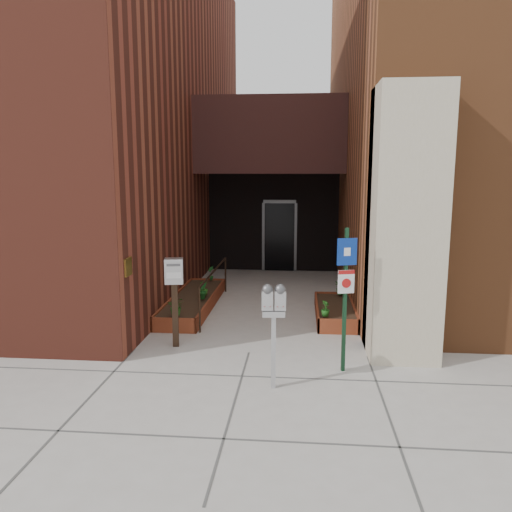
# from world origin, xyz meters

# --- Properties ---
(ground) EXTENTS (80.00, 80.00, 0.00)m
(ground) POSITION_xyz_m (0.00, 0.00, 0.00)
(ground) COLOR #9E9991
(ground) RESTS_ON ground
(architecture) EXTENTS (20.00, 14.60, 10.00)m
(architecture) POSITION_xyz_m (-0.18, 6.89, 4.98)
(architecture) COLOR maroon
(architecture) RESTS_ON ground
(planter_left) EXTENTS (0.90, 3.60, 0.30)m
(planter_left) POSITION_xyz_m (-1.55, 2.70, 0.13)
(planter_left) COLOR maroon
(planter_left) RESTS_ON ground
(planter_right) EXTENTS (0.80, 2.20, 0.30)m
(planter_right) POSITION_xyz_m (1.60, 2.20, 0.13)
(planter_right) COLOR maroon
(planter_right) RESTS_ON ground
(handrail) EXTENTS (0.04, 3.34, 0.90)m
(handrail) POSITION_xyz_m (-1.05, 2.65, 0.75)
(handrail) COLOR black
(handrail) RESTS_ON ground
(parking_meter) EXTENTS (0.35, 0.17, 1.52)m
(parking_meter) POSITION_xyz_m (0.49, -1.35, 1.18)
(parking_meter) COLOR #ACACAF
(parking_meter) RESTS_ON ground
(sign_post) EXTENTS (0.30, 0.11, 2.24)m
(sign_post) POSITION_xyz_m (1.54, -0.65, 1.38)
(sign_post) COLOR #12331D
(sign_post) RESTS_ON ground
(payment_dropbox) EXTENTS (0.35, 0.29, 1.58)m
(payment_dropbox) POSITION_xyz_m (-1.32, 0.21, 1.14)
(payment_dropbox) COLOR black
(payment_dropbox) RESTS_ON ground
(shrub_left_a) EXTENTS (0.36, 0.36, 0.36)m
(shrub_left_a) POSITION_xyz_m (-1.53, 1.10, 0.48)
(shrub_left_a) COLOR #215016
(shrub_left_a) RESTS_ON planter_left
(shrub_left_b) EXTENTS (0.26, 0.26, 0.38)m
(shrub_left_b) POSITION_xyz_m (-1.28, 2.40, 0.49)
(shrub_left_b) COLOR #16501A
(shrub_left_b) RESTS_ON planter_left
(shrub_left_c) EXTENTS (0.24, 0.24, 0.33)m
(shrub_left_c) POSITION_xyz_m (-1.30, 2.72, 0.47)
(shrub_left_c) COLOR #265E1A
(shrub_left_c) RESTS_ON planter_left
(shrub_left_d) EXTENTS (0.27, 0.27, 0.36)m
(shrub_left_d) POSITION_xyz_m (-1.43, 4.30, 0.48)
(shrub_left_d) COLOR #1C6222
(shrub_left_d) RESTS_ON planter_left
(shrub_right_a) EXTENTS (0.24, 0.24, 0.31)m
(shrub_right_a) POSITION_xyz_m (1.35, 1.30, 0.45)
(shrub_right_a) COLOR #1D5718
(shrub_right_a) RESTS_ON planter_right
(shrub_right_b) EXTENTS (0.23, 0.23, 0.31)m
(shrub_right_b) POSITION_xyz_m (1.85, 2.82, 0.45)
(shrub_right_b) COLOR #1A5E1D
(shrub_right_b) RESTS_ON planter_right
(shrub_right_c) EXTENTS (0.29, 0.29, 0.30)m
(shrub_right_c) POSITION_xyz_m (1.77, 3.06, 0.45)
(shrub_right_c) COLOR #1C5117
(shrub_right_c) RESTS_ON planter_right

